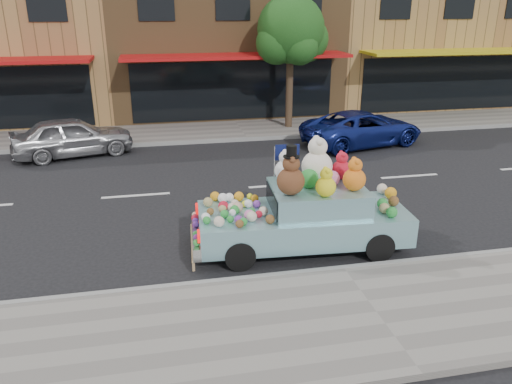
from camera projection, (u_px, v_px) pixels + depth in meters
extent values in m
plane|color=black|center=(280.00, 185.00, 14.18)|extent=(120.00, 120.00, 0.00)
cube|color=gray|center=(376.00, 315.00, 8.21)|extent=(60.00, 3.00, 0.12)
cube|color=gray|center=(241.00, 130.00, 20.11)|extent=(60.00, 3.00, 0.12)
cube|color=gray|center=(343.00, 270.00, 9.58)|extent=(60.00, 0.12, 0.13)
cube|color=gray|center=(247.00, 139.00, 18.74)|extent=(60.00, 0.12, 0.13)
cube|color=olive|center=(220.00, 33.00, 23.93)|extent=(10.00, 8.00, 7.00)
cube|color=black|center=(234.00, 91.00, 20.99)|extent=(8.50, 0.06, 2.40)
cube|color=#B51011|center=(237.00, 56.00, 19.65)|extent=(9.00, 1.80, 0.12)
cube|color=#A27A44|center=(412.00, 31.00, 25.80)|extent=(10.00, 8.00, 7.00)
cube|color=black|center=(449.00, 83.00, 22.87)|extent=(8.50, 0.06, 2.40)
cube|color=gold|center=(465.00, 51.00, 21.53)|extent=(9.00, 1.80, 0.12)
cylinder|color=#38281C|center=(289.00, 90.00, 19.94)|extent=(0.28, 0.28, 3.20)
sphere|color=#164714|center=(291.00, 29.00, 19.12)|extent=(2.60, 2.60, 2.60)
sphere|color=#164714|center=(306.00, 39.00, 19.67)|extent=(1.80, 1.80, 1.80)
sphere|color=#164714|center=(277.00, 43.00, 19.00)|extent=(1.60, 1.60, 1.60)
sphere|color=#164714|center=(300.00, 47.00, 18.82)|extent=(1.40, 1.40, 1.40)
sphere|color=#164714|center=(279.00, 36.00, 19.72)|extent=(1.60, 1.60, 1.60)
imported|color=#ABACB0|center=(73.00, 137.00, 16.72)|extent=(4.17, 2.51, 1.33)
imported|color=navy|center=(362.00, 128.00, 18.03)|extent=(4.83, 3.04, 1.24)
cylinder|color=black|center=(379.00, 247.00, 9.97)|extent=(0.61, 0.24, 0.60)
cylinder|color=black|center=(354.00, 216.00, 11.42)|extent=(0.61, 0.24, 0.60)
cylinder|color=black|center=(240.00, 256.00, 9.62)|extent=(0.61, 0.24, 0.60)
cylinder|color=black|center=(233.00, 223.00, 11.06)|extent=(0.61, 0.24, 0.60)
cube|color=#80B5BF|center=(302.00, 223.00, 10.43)|extent=(4.40, 1.97, 0.60)
cube|color=#80B5BF|center=(318.00, 198.00, 10.27)|extent=(1.99, 1.62, 0.50)
cube|color=silver|center=(196.00, 236.00, 10.20)|extent=(0.27, 1.79, 0.26)
cube|color=red|center=(199.00, 236.00, 9.46)|extent=(0.08, 0.28, 0.16)
cube|color=red|center=(197.00, 209.00, 10.72)|extent=(0.08, 0.28, 0.16)
cube|color=black|center=(272.00, 200.00, 10.15)|extent=(0.12, 1.30, 0.40)
sphere|color=#552E18|center=(291.00, 181.00, 9.68)|extent=(0.55, 0.55, 0.55)
sphere|color=#552E18|center=(291.00, 164.00, 9.55)|extent=(0.34, 0.34, 0.34)
sphere|color=#552E18|center=(293.00, 160.00, 9.40)|extent=(0.13, 0.13, 0.13)
sphere|color=#552E18|center=(290.00, 156.00, 9.62)|extent=(0.13, 0.13, 0.13)
cylinder|color=black|center=(291.00, 157.00, 9.50)|extent=(0.32, 0.32, 0.02)
cylinder|color=black|center=(291.00, 151.00, 9.46)|extent=(0.20, 0.20, 0.22)
sphere|color=#F6E0C4|center=(317.00, 166.00, 10.40)|extent=(0.65, 0.65, 0.65)
sphere|color=#F6E0C4|center=(318.00, 147.00, 10.25)|extent=(0.40, 0.40, 0.40)
sphere|color=#F6E0C4|center=(320.00, 142.00, 10.07)|extent=(0.15, 0.15, 0.15)
sphere|color=#F6E0C4|center=(316.00, 139.00, 10.33)|extent=(0.15, 0.15, 0.15)
sphere|color=orange|center=(354.00, 179.00, 9.91)|extent=(0.46, 0.46, 0.46)
sphere|color=orange|center=(355.00, 165.00, 9.80)|extent=(0.29, 0.29, 0.29)
sphere|color=orange|center=(358.00, 162.00, 9.68)|extent=(0.11, 0.11, 0.11)
sphere|color=orange|center=(354.00, 159.00, 9.86)|extent=(0.11, 0.11, 0.11)
sphere|color=#B61326|center=(341.00, 170.00, 10.56)|extent=(0.41, 0.41, 0.41)
sphere|color=#B61326|center=(342.00, 158.00, 10.46)|extent=(0.26, 0.26, 0.26)
sphere|color=#B61326|center=(344.00, 155.00, 10.35)|extent=(0.10, 0.10, 0.10)
sphere|color=#B61326|center=(341.00, 153.00, 10.51)|extent=(0.10, 0.10, 0.10)
sphere|color=white|center=(285.00, 171.00, 10.44)|extent=(0.45, 0.45, 0.45)
sphere|color=white|center=(286.00, 157.00, 10.34)|extent=(0.28, 0.28, 0.28)
sphere|color=white|center=(287.00, 154.00, 10.22)|extent=(0.11, 0.11, 0.11)
sphere|color=white|center=(284.00, 152.00, 10.40)|extent=(0.11, 0.11, 0.11)
sphere|color=yellow|center=(326.00, 187.00, 9.60)|extent=(0.40, 0.40, 0.40)
sphere|color=yellow|center=(326.00, 174.00, 9.51)|extent=(0.25, 0.25, 0.25)
sphere|color=yellow|center=(328.00, 172.00, 9.40)|extent=(0.09, 0.09, 0.09)
sphere|color=yellow|center=(325.00, 169.00, 9.56)|extent=(0.09, 0.09, 0.09)
sphere|color=#23832F|center=(309.00, 179.00, 10.09)|extent=(0.40, 0.40, 0.40)
sphere|color=#CA659D|center=(332.00, 178.00, 10.21)|extent=(0.32, 0.32, 0.32)
sphere|color=#AB1225|center=(223.00, 206.00, 10.24)|extent=(0.21, 0.21, 0.21)
sphere|color=#EAF31B|center=(245.00, 204.00, 10.45)|extent=(0.14, 0.14, 0.14)
sphere|color=orange|center=(240.00, 223.00, 9.51)|extent=(0.15, 0.15, 0.15)
sphere|color=#23832F|center=(243.00, 222.00, 9.58)|extent=(0.16, 0.16, 0.16)
sphere|color=white|center=(223.00, 198.00, 10.65)|extent=(0.22, 0.22, 0.22)
sphere|color=white|center=(232.00, 213.00, 10.01)|extent=(0.14, 0.14, 0.14)
sphere|color=white|center=(248.00, 204.00, 10.42)|extent=(0.18, 0.18, 0.18)
sphere|color=#23832F|center=(230.00, 219.00, 9.72)|extent=(0.14, 0.14, 0.14)
sphere|color=beige|center=(252.00, 216.00, 9.74)|extent=(0.21, 0.21, 0.21)
sphere|color=white|center=(229.00, 197.00, 10.73)|extent=(0.19, 0.19, 0.19)
sphere|color=#AB1225|center=(259.00, 214.00, 9.94)|extent=(0.15, 0.15, 0.15)
sphere|color=orange|center=(239.00, 196.00, 10.75)|extent=(0.21, 0.21, 0.21)
sphere|color=#968752|center=(208.00, 202.00, 10.45)|extent=(0.21, 0.21, 0.21)
sphere|color=orange|center=(215.00, 196.00, 10.77)|extent=(0.21, 0.21, 0.21)
sphere|color=#23832F|center=(235.00, 210.00, 10.09)|extent=(0.19, 0.19, 0.19)
sphere|color=#23832F|center=(207.00, 220.00, 9.65)|extent=(0.15, 0.15, 0.15)
sphere|color=beige|center=(231.00, 207.00, 10.22)|extent=(0.18, 0.18, 0.18)
sphere|color=#968752|center=(222.00, 209.00, 10.16)|extent=(0.17, 0.17, 0.17)
sphere|color=white|center=(206.00, 217.00, 9.75)|extent=(0.18, 0.18, 0.18)
sphere|color=#EAF31B|center=(250.00, 196.00, 10.87)|extent=(0.13, 0.13, 0.13)
sphere|color=orange|center=(255.00, 198.00, 10.71)|extent=(0.17, 0.17, 0.17)
sphere|color=beige|center=(219.00, 222.00, 9.52)|extent=(0.21, 0.21, 0.21)
sphere|color=#23832F|center=(224.00, 214.00, 9.91)|extent=(0.17, 0.17, 0.17)
sphere|color=brown|center=(210.00, 212.00, 10.05)|extent=(0.15, 0.15, 0.15)
sphere|color=brown|center=(270.00, 219.00, 9.65)|extent=(0.18, 0.18, 0.18)
sphere|color=#23832F|center=(252.00, 212.00, 10.01)|extent=(0.17, 0.17, 0.17)
sphere|color=beige|center=(235.00, 204.00, 10.43)|extent=(0.17, 0.17, 0.17)
sphere|color=#CA659D|center=(249.00, 215.00, 9.81)|extent=(0.22, 0.22, 0.22)
sphere|color=#6B2E8F|center=(257.00, 204.00, 10.42)|extent=(0.16, 0.16, 0.16)
sphere|color=brown|center=(240.00, 224.00, 9.48)|extent=(0.16, 0.16, 0.16)
sphere|color=beige|center=(263.00, 211.00, 10.02)|extent=(0.19, 0.19, 0.19)
sphere|color=#6B2E8F|center=(238.00, 219.00, 9.67)|extent=(0.16, 0.16, 0.16)
sphere|color=#D8A88C|center=(238.00, 207.00, 10.15)|extent=(0.22, 0.22, 0.22)
sphere|color=#23832F|center=(196.00, 234.00, 9.83)|extent=(0.13, 0.13, 0.13)
sphere|color=#6B2E8F|center=(195.00, 221.00, 10.43)|extent=(0.13, 0.13, 0.13)
sphere|color=#6B2E8F|center=(196.00, 237.00, 9.70)|extent=(0.13, 0.13, 0.13)
sphere|color=#6B2E8F|center=(196.00, 224.00, 10.27)|extent=(0.13, 0.13, 0.13)
sphere|color=#AB1225|center=(195.00, 218.00, 10.52)|extent=(0.17, 0.17, 0.17)
sphere|color=beige|center=(195.00, 215.00, 10.73)|extent=(0.13, 0.13, 0.13)
sphere|color=#23832F|center=(197.00, 243.00, 9.47)|extent=(0.14, 0.14, 0.14)
sphere|color=beige|center=(382.00, 189.00, 11.17)|extent=(0.24, 0.24, 0.24)
sphere|color=#23832F|center=(382.00, 203.00, 10.37)|extent=(0.22, 0.22, 0.22)
sphere|color=orange|center=(391.00, 193.00, 10.88)|extent=(0.26, 0.26, 0.26)
sphere|color=#CA659D|center=(361.00, 195.00, 10.78)|extent=(0.23, 0.23, 0.23)
sphere|color=brown|center=(394.00, 201.00, 10.49)|extent=(0.22, 0.22, 0.22)
sphere|color=#968752|center=(384.00, 208.00, 10.14)|extent=(0.21, 0.21, 0.21)
sphere|color=#23832F|center=(392.00, 212.00, 9.93)|extent=(0.22, 0.22, 0.22)
cylinder|color=#997A54|center=(194.00, 267.00, 9.48)|extent=(0.06, 0.06, 0.17)
sphere|color=#997A54|center=(193.00, 262.00, 9.45)|extent=(0.07, 0.07, 0.07)
cylinder|color=#997A54|center=(193.00, 264.00, 9.58)|extent=(0.06, 0.06, 0.17)
sphere|color=#997A54|center=(193.00, 260.00, 9.55)|extent=(0.07, 0.07, 0.07)
cylinder|color=#997A54|center=(193.00, 261.00, 9.68)|extent=(0.06, 0.06, 0.17)
sphere|color=#997A54|center=(193.00, 257.00, 9.65)|extent=(0.07, 0.07, 0.07)
cylinder|color=#997A54|center=(193.00, 259.00, 9.78)|extent=(0.06, 0.06, 0.17)
sphere|color=#997A54|center=(193.00, 254.00, 9.75)|extent=(0.07, 0.07, 0.07)
cylinder|color=#997A54|center=(193.00, 256.00, 9.88)|extent=(0.06, 0.06, 0.17)
sphere|color=#997A54|center=(193.00, 252.00, 9.84)|extent=(0.07, 0.07, 0.07)
cylinder|color=#997A54|center=(193.00, 254.00, 9.98)|extent=(0.06, 0.06, 0.17)
sphere|color=#997A54|center=(193.00, 250.00, 9.94)|extent=(0.07, 0.07, 0.07)
cylinder|color=#997A54|center=(193.00, 251.00, 10.07)|extent=(0.06, 0.06, 0.17)
sphere|color=#997A54|center=(193.00, 247.00, 10.04)|extent=(0.07, 0.07, 0.07)
cylinder|color=#997A54|center=(193.00, 249.00, 10.17)|extent=(0.06, 0.06, 0.17)
sphere|color=#997A54|center=(193.00, 245.00, 10.14)|extent=(0.07, 0.07, 0.07)
cylinder|color=#997A54|center=(193.00, 247.00, 10.27)|extent=(0.06, 0.06, 0.17)
sphere|color=#997A54|center=(193.00, 242.00, 10.24)|extent=(0.07, 0.07, 0.07)
cylinder|color=#997A54|center=(193.00, 244.00, 10.37)|extent=(0.06, 0.06, 0.17)
sphere|color=#997A54|center=(192.00, 240.00, 10.34)|extent=(0.07, 0.07, 0.07)
cylinder|color=#997A54|center=(193.00, 242.00, 10.47)|extent=(0.06, 0.06, 0.17)
sphere|color=#997A54|center=(192.00, 238.00, 10.43)|extent=(0.07, 0.07, 0.07)
cylinder|color=#997A54|center=(192.00, 240.00, 10.57)|extent=(0.06, 0.06, 0.17)
sphere|color=#997A54|center=(192.00, 236.00, 10.53)|extent=(0.07, 0.07, 0.07)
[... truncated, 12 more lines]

